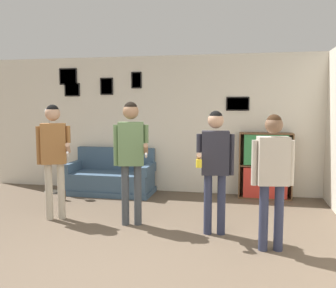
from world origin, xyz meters
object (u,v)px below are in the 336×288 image
Objects in this scene: bookshelf at (265,166)px; bottle_on_floor at (64,195)px; floor_lamp at (50,139)px; person_player_foreground_center at (131,149)px; person_spectator_near_bookshelf at (273,168)px; person_player_foreground_left at (54,149)px; person_watcher_holding_cup at (215,159)px; couch at (111,178)px; drinking_cup at (274,130)px.

bookshelf reaches higher than bottle_on_floor.
floor_lamp is at bearing -174.14° from bookshelf.
bookshelf is 0.69× the size of person_player_foreground_center.
bottle_on_floor is at bearing 154.83° from person_spectator_near_bookshelf.
person_player_foreground_left is (0.93, -1.56, 0.01)m from floor_lamp.
bookshelf is 4.17m from floor_lamp.
person_player_foreground_center reaches higher than person_watcher_holding_cup.
floor_lamp is at bearing 151.94° from person_spectator_near_bookshelf.
bookshelf is at bearing 88.85° from person_spectator_near_bookshelf.
couch reaches higher than bottle_on_floor.
bottle_on_floor is at bearing -132.19° from couch.
drinking_cup is at bearing 67.26° from person_watcher_holding_cup.
person_watcher_holding_cup is 1.02× the size of person_spectator_near_bookshelf.
floor_lamp reaches higher than bookshelf.
person_player_foreground_left reaches higher than person_spectator_near_bookshelf.
person_spectator_near_bookshelf is 6.14× the size of bottle_on_floor.
bookshelf is 12.16× the size of drinking_cup.
person_player_foreground_left reaches higher than bookshelf.
person_player_foreground_center reaches higher than floor_lamp.
floor_lamp is 4.30m from drinking_cup.
person_watcher_holding_cup reaches higher than person_spectator_near_bookshelf.
person_watcher_holding_cup is 2.36m from drinking_cup.
couch is 1.00× the size of person_watcher_holding_cup.
person_watcher_holding_cup is at bearing -112.74° from drinking_cup.
bottle_on_floor is at bearing 156.50° from person_watcher_holding_cup.
floor_lamp is 1.01× the size of person_watcher_holding_cup.
couch is at bearing -176.18° from bookshelf.
floor_lamp is at bearing -174.32° from drinking_cup.
person_player_foreground_left is at bearing -148.13° from bookshelf.
person_spectator_near_bookshelf is (4.07, -2.17, -0.07)m from floor_lamp.
bookshelf is 0.68m from drinking_cup.
person_watcher_holding_cup is at bearing 148.55° from person_spectator_near_bookshelf.
floor_lamp is at bearing -169.08° from couch.
person_spectator_near_bookshelf is (-0.05, -2.60, 0.39)m from bookshelf.
person_player_foreground_left is (-3.19, -1.98, 0.47)m from bookshelf.
bottle_on_floor is (-2.85, 1.24, -0.92)m from person_watcher_holding_cup.
floor_lamp is at bearing 135.95° from bottle_on_floor.
person_watcher_holding_cup is 3.24m from bottle_on_floor.
person_watcher_holding_cup is 16.50× the size of drinking_cup.
person_player_foreground_center is at bearing 172.71° from person_watcher_holding_cup.
couch is 2.97m from bookshelf.
couch is 2.22m from person_player_foreground_center.
person_player_foreground_center is 2.01m from person_spectator_near_bookshelf.
floor_lamp is at bearing 143.69° from person_player_foreground_center.
person_player_foreground_center is (-1.97, -2.01, 0.50)m from bookshelf.
drinking_cup is (2.12, 2.01, 0.17)m from person_player_foreground_center.
drinking_cup reaches higher than bottle_on_floor.
bottle_on_floor is at bearing 111.49° from person_player_foreground_left.
floor_lamp is 2.67m from person_player_foreground_center.
couch is 6.28× the size of bottle_on_floor.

